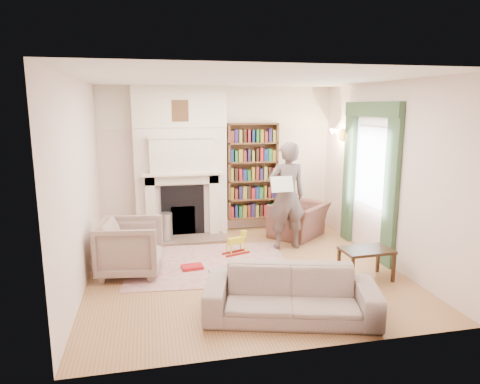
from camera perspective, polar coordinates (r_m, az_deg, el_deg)
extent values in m
plane|color=#8E5F38|center=(6.58, 0.46, -10.30)|extent=(4.50, 4.50, 0.00)
plane|color=white|center=(6.13, 0.51, 14.85)|extent=(4.50, 4.50, 0.00)
plane|color=white|center=(8.39, -2.87, 4.30)|extent=(4.50, 0.00, 4.50)
plane|color=white|center=(4.08, 7.40, -3.29)|extent=(4.50, 0.00, 4.50)
plane|color=white|center=(6.12, -20.54, 0.98)|extent=(0.00, 4.50, 4.50)
plane|color=white|center=(7.03, 18.69, 2.36)|extent=(0.00, 4.50, 4.50)
cube|color=white|center=(8.13, -7.91, 3.98)|extent=(1.70, 0.35, 2.80)
cube|color=silver|center=(7.87, -7.72, 2.42)|extent=(1.47, 0.24, 0.05)
cube|color=black|center=(8.10, -7.64, -2.52)|extent=(0.80, 0.06, 0.96)
cube|color=silver|center=(7.85, -7.80, 4.86)|extent=(1.15, 0.18, 0.62)
cube|color=brown|center=(8.42, 1.66, 2.79)|extent=(1.00, 0.24, 1.85)
cube|color=silver|center=(7.36, 17.04, 3.23)|extent=(0.02, 0.90, 1.30)
cube|color=#2E462D|center=(6.79, 19.50, 0.29)|extent=(0.07, 0.32, 2.40)
cube|color=#2E462D|center=(7.99, 14.30, 2.17)|extent=(0.07, 0.32, 2.40)
cube|color=#2E462D|center=(7.28, 17.15, 10.49)|extent=(0.09, 1.70, 0.24)
cube|color=#BAAE8C|center=(6.80, -4.21, -9.52)|extent=(2.60, 2.09, 0.01)
imported|color=#432724|center=(8.17, 7.82, -3.70)|extent=(1.31, 1.30, 0.64)
imported|color=#9E9783|center=(6.50, -14.38, -7.14)|extent=(1.00, 0.98, 0.81)
imported|color=#ADA58F|center=(5.12, 6.79, -13.37)|extent=(2.12, 1.28, 0.58)
imported|color=#524341|center=(7.33, 6.22, -0.53)|extent=(0.70, 0.48, 1.85)
cube|color=silver|center=(7.05, 5.62, 1.04)|extent=(0.38, 0.13, 0.26)
cylinder|color=#9E9FA5|center=(7.84, -9.86, -4.75)|extent=(0.30, 0.30, 0.55)
cube|color=gold|center=(6.35, -2.17, -10.85)|extent=(0.41, 0.41, 0.03)
cube|color=#AF141B|center=(6.61, -6.39, -9.92)|extent=(0.34, 0.25, 0.05)
cube|color=red|center=(6.37, 2.90, -10.86)|extent=(0.30, 0.27, 0.02)
cube|color=red|center=(6.38, 6.49, -10.90)|extent=(0.30, 0.28, 0.02)
cube|color=red|center=(5.99, 1.37, -12.33)|extent=(0.29, 0.25, 0.02)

